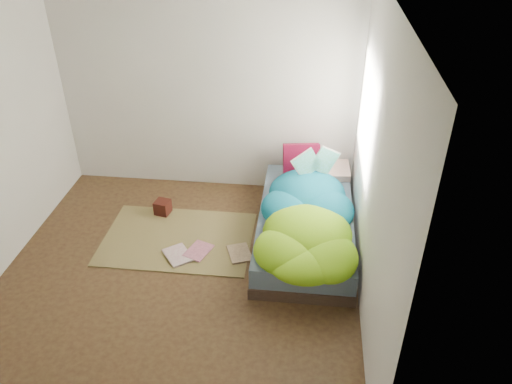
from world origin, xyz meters
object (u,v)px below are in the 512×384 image
Objects in this scene: pillow_magenta at (301,162)px; floor_book_a at (167,259)px; open_book at (317,154)px; floor_book_b at (189,248)px; wooden_box at (163,207)px; bed at (305,225)px.

pillow_magenta is 1.89m from floor_book_a.
open_book is 1.40× the size of floor_book_a.
floor_book_a is at bearing -144.55° from pillow_magenta.
floor_book_b is at bearing -144.99° from pillow_magenta.
wooden_box is 0.87m from floor_book_a.
wooden_box is at bearing 160.81° from open_book.
wooden_box is (-1.66, 0.28, -0.08)m from bed.
open_book reaches higher than floor_book_b.
pillow_magenta reaches higher than floor_book_a.
pillow_magenta is 1.30× the size of floor_book_a.
floor_book_a is 1.07× the size of floor_book_b.
open_book is at bearing -3.81° from floor_book_a.
wooden_box is at bearing 71.10° from floor_book_a.
bed is 6.69× the size of floor_book_b.
pillow_magenta is 1.63m from floor_book_b.
pillow_magenta is 1.39× the size of floor_book_b.
floor_book_b is (-1.11, -1.06, -0.52)m from pillow_magenta.
floor_book_b is (0.19, 0.20, 0.00)m from floor_book_a.
bed reaches higher than floor_book_a.
bed is 1.26m from floor_book_b.
pillow_magenta is at bearing 94.43° from open_book.
open_book is 1.92m from floor_book_a.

